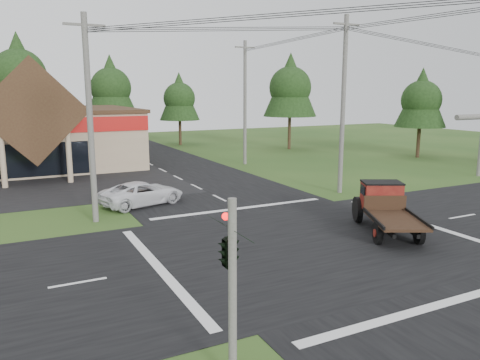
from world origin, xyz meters
TOP-DOWN VIEW (x-y plane):
  - ground at (0.00, 0.00)m, footprint 120.00×120.00m
  - road_ns at (0.00, 0.00)m, footprint 12.00×120.00m
  - road_ew at (0.00, 0.00)m, footprint 120.00×12.00m
  - traffic_signal_corner at (-7.50, -7.32)m, footprint 0.53×2.48m
  - utility_pole_nw at (-8.00, 8.00)m, footprint 2.00×0.30m
  - utility_pole_ne at (8.00, 8.00)m, footprint 2.00×0.30m
  - utility_pole_n at (8.00, 22.00)m, footprint 2.00×0.30m
  - tree_row_c at (-10.00, 41.00)m, footprint 7.28×7.28m
  - tree_row_d at (0.00, 42.00)m, footprint 6.16×6.16m
  - tree_row_e at (8.00, 40.00)m, footprint 5.04×5.04m
  - tree_side_ne at (18.00, 30.00)m, footprint 6.16×6.16m
  - tree_side_e_near at (26.00, 18.00)m, footprint 5.04×5.04m
  - antique_flatbed_truck at (4.16, -0.39)m, footprint 4.45×6.00m
  - white_pickup at (-4.83, 10.54)m, footprint 5.53×3.67m

SIDE VIEW (x-z plane):
  - ground at x=0.00m, z-range 0.00..0.00m
  - road_ns at x=0.00m, z-range 0.00..0.02m
  - road_ew at x=0.00m, z-range 0.00..0.02m
  - white_pickup at x=-4.83m, z-range 0.00..1.41m
  - antique_flatbed_truck at x=4.16m, z-range 0.00..2.35m
  - traffic_signal_corner at x=-7.50m, z-range 1.32..5.72m
  - utility_pole_nw at x=-8.00m, z-range 0.14..10.64m
  - utility_pole_n at x=8.00m, z-range 0.14..11.34m
  - utility_pole_ne at x=8.00m, z-range 0.14..11.64m
  - tree_row_e at x=8.00m, z-range 1.49..10.58m
  - tree_side_e_near at x=26.00m, z-range 1.49..10.58m
  - tree_row_d at x=0.00m, z-range 1.82..12.93m
  - tree_side_ne at x=18.00m, z-range 1.82..12.93m
  - tree_row_c at x=-10.00m, z-range 2.16..15.29m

